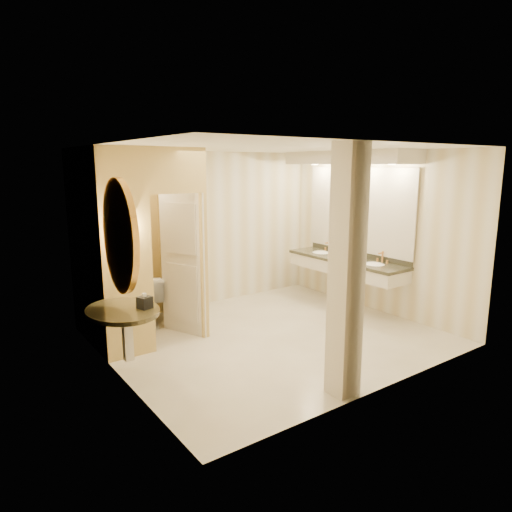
{
  "coord_description": "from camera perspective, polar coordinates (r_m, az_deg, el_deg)",
  "views": [
    {
      "loc": [
        -3.86,
        -5.03,
        2.47
      ],
      "look_at": [
        -0.13,
        0.2,
        1.18
      ],
      "focal_mm": 32.0,
      "sensor_mm": 36.0,
      "label": 1
    }
  ],
  "objects": [
    {
      "name": "soap_bottle_c",
      "position": [
        8.23,
        10.44,
        0.7
      ],
      "size": [
        0.08,
        0.08,
        0.21
      ],
      "primitive_type": "imported",
      "rotation": [
        0.0,
        0.0,
        -0.01
      ],
      "color": "#C6B28C",
      "rests_on": "vanity"
    },
    {
      "name": "console_shelf",
      "position": [
        5.28,
        -16.46,
        -1.46
      ],
      "size": [
        0.99,
        0.99,
        1.94
      ],
      "color": "black",
      "rests_on": "floor"
    },
    {
      "name": "wall_back",
      "position": [
        8.1,
        -6.69,
        3.3
      ],
      "size": [
        4.5,
        0.02,
        2.7
      ],
      "primitive_type": "cube",
      "color": "silver",
      "rests_on": "floor"
    },
    {
      "name": "wall_right",
      "position": [
        8.0,
        14.89,
        2.89
      ],
      "size": [
        0.02,
        4.0,
        2.7
      ],
      "primitive_type": "cube",
      "color": "silver",
      "rests_on": "floor"
    },
    {
      "name": "tissue_box",
      "position": [
        5.33,
        -13.74,
        -5.66
      ],
      "size": [
        0.17,
        0.17,
        0.14
      ],
      "primitive_type": "cube",
      "rotation": [
        0.0,
        0.0,
        0.33
      ],
      "color": "black",
      "rests_on": "console_shelf"
    },
    {
      "name": "toilet_closet",
      "position": [
        6.68,
        -10.84,
        1.79
      ],
      "size": [
        1.5,
        1.55,
        2.7
      ],
      "color": "#E4D677",
      "rests_on": "floor"
    },
    {
      "name": "wall_front",
      "position": [
        5.04,
        15.96,
        -1.96
      ],
      "size": [
        4.5,
        0.02,
        2.7
      ],
      "primitive_type": "cube",
      "color": "silver",
      "rests_on": "floor"
    },
    {
      "name": "ceiling",
      "position": [
        6.35,
        2.05,
        13.4
      ],
      "size": [
        4.5,
        4.5,
        0.0
      ],
      "primitive_type": "plane",
      "rotation": [
        3.14,
        0.0,
        0.0
      ],
      "color": "white",
      "rests_on": "wall_back"
    },
    {
      "name": "toilet",
      "position": [
        7.39,
        -13.4,
        -5.27
      ],
      "size": [
        0.65,
        0.87,
        0.79
      ],
      "primitive_type": "imported",
      "rotation": [
        0.0,
        0.0,
        2.85
      ],
      "color": "white",
      "rests_on": "floor"
    },
    {
      "name": "soap_bottle_b",
      "position": [
        8.05,
        10.5,
        0.16
      ],
      "size": [
        0.12,
        0.12,
        0.12
      ],
      "primitive_type": "imported",
      "rotation": [
        0.0,
        0.0,
        -0.29
      ],
      "color": "silver",
      "rests_on": "vanity"
    },
    {
      "name": "wall_sconce",
      "position": [
        5.84,
        -15.88,
        3.64
      ],
      "size": [
        0.14,
        0.14,
        0.42
      ],
      "color": "#C6853F",
      "rests_on": "toilet_closet"
    },
    {
      "name": "floor",
      "position": [
        6.81,
        1.89,
        -9.96
      ],
      "size": [
        4.5,
        4.5,
        0.0
      ],
      "primitive_type": "plane",
      "color": "silver",
      "rests_on": "ground"
    },
    {
      "name": "wall_left",
      "position": [
        5.4,
        -17.35,
        -1.16
      ],
      "size": [
        0.02,
        4.0,
        2.7
      ],
      "primitive_type": "cube",
      "color": "silver",
      "rests_on": "floor"
    },
    {
      "name": "pillar",
      "position": [
        4.87,
        11.24,
        -2.17
      ],
      "size": [
        0.28,
        0.28,
        2.7
      ],
      "primitive_type": "cube",
      "color": "beige",
      "rests_on": "floor"
    },
    {
      "name": "soap_bottle_a",
      "position": [
        7.79,
        12.32,
        -0.21
      ],
      "size": [
        0.07,
        0.07,
        0.15
      ],
      "primitive_type": "imported",
      "rotation": [
        0.0,
        0.0,
        -0.0
      ],
      "color": "beige",
      "rests_on": "vanity"
    },
    {
      "name": "vanity",
      "position": [
        8.02,
        11.55,
        5.07
      ],
      "size": [
        0.75,
        2.5,
        2.09
      ],
      "color": "beige",
      "rests_on": "floor"
    }
  ]
}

